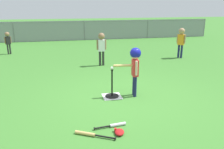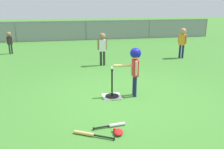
{
  "view_description": "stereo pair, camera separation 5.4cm",
  "coord_description": "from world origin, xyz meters",
  "px_view_note": "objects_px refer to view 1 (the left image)",
  "views": [
    {
      "loc": [
        -1.34,
        -4.9,
        2.14
      ],
      "look_at": [
        -0.25,
        0.17,
        0.55
      ],
      "focal_mm": 37.42,
      "sensor_mm": 36.0,
      "label": 1
    },
    {
      "loc": [
        -1.29,
        -4.91,
        2.14
      ],
      "look_at": [
        -0.25,
        0.17,
        0.55
      ],
      "focal_mm": 37.42,
      "sensor_mm": 36.0,
      "label": 2
    }
  ],
  "objects_px": {
    "batting_tee": "(112,92)",
    "spare_bat_silver": "(115,125)",
    "spare_bat_wood": "(89,134)",
    "fielder_deep_left": "(101,45)",
    "batter_child": "(135,62)",
    "fielder_deep_right": "(8,40)",
    "glove_by_plate": "(119,132)",
    "fielder_near_right": "(181,39)",
    "baseball_on_tee": "(112,68)"
  },
  "relations": [
    {
      "from": "fielder_deep_right",
      "to": "fielder_deep_left",
      "type": "relative_size",
      "value": 0.83
    },
    {
      "from": "fielder_deep_left",
      "to": "glove_by_plate",
      "type": "bearing_deg",
      "value": -95.98
    },
    {
      "from": "batting_tee",
      "to": "baseball_on_tee",
      "type": "bearing_deg",
      "value": 0.0
    },
    {
      "from": "batter_child",
      "to": "glove_by_plate",
      "type": "relative_size",
      "value": 4.58
    },
    {
      "from": "batter_child",
      "to": "fielder_near_right",
      "type": "xyz_separation_m",
      "value": [
        3.04,
        3.52,
        -0.06
      ]
    },
    {
      "from": "spare_bat_wood",
      "to": "spare_bat_silver",
      "type": "bearing_deg",
      "value": 23.14
    },
    {
      "from": "batting_tee",
      "to": "fielder_near_right",
      "type": "bearing_deg",
      "value": 44.14
    },
    {
      "from": "fielder_deep_right",
      "to": "glove_by_plate",
      "type": "relative_size",
      "value": 3.77
    },
    {
      "from": "batting_tee",
      "to": "fielder_near_right",
      "type": "height_order",
      "value": "fielder_near_right"
    },
    {
      "from": "batting_tee",
      "to": "baseball_on_tee",
      "type": "relative_size",
      "value": 9.04
    },
    {
      "from": "batting_tee",
      "to": "fielder_deep_left",
      "type": "relative_size",
      "value": 0.58
    },
    {
      "from": "fielder_deep_right",
      "to": "glove_by_plate",
      "type": "xyz_separation_m",
      "value": [
        3.14,
        -7.35,
        -0.58
      ]
    },
    {
      "from": "fielder_near_right",
      "to": "fielder_deep_left",
      "type": "relative_size",
      "value": 1.04
    },
    {
      "from": "baseball_on_tee",
      "to": "spare_bat_silver",
      "type": "distance_m",
      "value": 1.58
    },
    {
      "from": "spare_bat_silver",
      "to": "glove_by_plate",
      "type": "bearing_deg",
      "value": -84.68
    },
    {
      "from": "batter_child",
      "to": "glove_by_plate",
      "type": "bearing_deg",
      "value": -115.36
    },
    {
      "from": "baseball_on_tee",
      "to": "fielder_deep_right",
      "type": "distance_m",
      "value": 6.62
    },
    {
      "from": "fielder_near_right",
      "to": "spare_bat_silver",
      "type": "distance_m",
      "value": 6.23
    },
    {
      "from": "fielder_deep_left",
      "to": "spare_bat_silver",
      "type": "relative_size",
      "value": 1.93
    },
    {
      "from": "baseball_on_tee",
      "to": "fielder_deep_right",
      "type": "height_order",
      "value": "fielder_deep_right"
    },
    {
      "from": "batter_child",
      "to": "fielder_deep_left",
      "type": "bearing_deg",
      "value": 95.32
    },
    {
      "from": "batting_tee",
      "to": "batter_child",
      "type": "bearing_deg",
      "value": -5.89
    },
    {
      "from": "batting_tee",
      "to": "fielder_deep_left",
      "type": "bearing_deg",
      "value": 85.09
    },
    {
      "from": "fielder_near_right",
      "to": "spare_bat_wood",
      "type": "xyz_separation_m",
      "value": [
        -4.31,
        -5.07,
        -0.74
      ]
    },
    {
      "from": "spare_bat_silver",
      "to": "spare_bat_wood",
      "type": "height_order",
      "value": "same"
    },
    {
      "from": "batter_child",
      "to": "glove_by_plate",
      "type": "height_order",
      "value": "batter_child"
    },
    {
      "from": "batter_child",
      "to": "spare_bat_silver",
      "type": "bearing_deg",
      "value": -120.17
    },
    {
      "from": "batting_tee",
      "to": "spare_bat_silver",
      "type": "xyz_separation_m",
      "value": [
        -0.25,
        -1.4,
        -0.08
      ]
    },
    {
      "from": "spare_bat_wood",
      "to": "fielder_deep_left",
      "type": "bearing_deg",
      "value": 77.72
    },
    {
      "from": "baseball_on_tee",
      "to": "glove_by_plate",
      "type": "bearing_deg",
      "value": -97.88
    },
    {
      "from": "batting_tee",
      "to": "fielder_deep_right",
      "type": "height_order",
      "value": "fielder_deep_right"
    },
    {
      "from": "spare_bat_silver",
      "to": "fielder_deep_left",
      "type": "bearing_deg",
      "value": 83.36
    },
    {
      "from": "batting_tee",
      "to": "spare_bat_wood",
      "type": "bearing_deg",
      "value": -114.61
    },
    {
      "from": "fielder_deep_right",
      "to": "spare_bat_wood",
      "type": "distance_m",
      "value": 7.78
    },
    {
      "from": "baseball_on_tee",
      "to": "fielder_near_right",
      "type": "xyz_separation_m",
      "value": [
        3.57,
        3.46,
        0.07
      ]
    },
    {
      "from": "batting_tee",
      "to": "batter_child",
      "type": "height_order",
      "value": "batter_child"
    },
    {
      "from": "baseball_on_tee",
      "to": "spare_bat_silver",
      "type": "height_order",
      "value": "baseball_on_tee"
    },
    {
      "from": "spare_bat_silver",
      "to": "spare_bat_wood",
      "type": "xyz_separation_m",
      "value": [
        -0.48,
        -0.21,
        -0.0
      ]
    },
    {
      "from": "batter_child",
      "to": "fielder_near_right",
      "type": "relative_size",
      "value": 0.98
    },
    {
      "from": "fielder_deep_left",
      "to": "spare_bat_wood",
      "type": "distance_m",
      "value": 4.71
    },
    {
      "from": "batting_tee",
      "to": "spare_bat_wood",
      "type": "xyz_separation_m",
      "value": [
        -0.74,
        -1.61,
        -0.08
      ]
    },
    {
      "from": "fielder_near_right",
      "to": "spare_bat_silver",
      "type": "relative_size",
      "value": 2.01
    },
    {
      "from": "baseball_on_tee",
      "to": "batter_child",
      "type": "bearing_deg",
      "value": -5.89
    },
    {
      "from": "batter_child",
      "to": "fielder_deep_left",
      "type": "xyz_separation_m",
      "value": [
        -0.28,
        2.99,
        -0.09
      ]
    },
    {
      "from": "baseball_on_tee",
      "to": "fielder_near_right",
      "type": "relative_size",
      "value": 0.06
    },
    {
      "from": "fielder_deep_right",
      "to": "spare_bat_wood",
      "type": "xyz_separation_m",
      "value": [
        2.64,
        -7.3,
        -0.59
      ]
    },
    {
      "from": "spare_bat_silver",
      "to": "batter_child",
      "type": "bearing_deg",
      "value": 59.83
    },
    {
      "from": "batting_tee",
      "to": "fielder_deep_right",
      "type": "bearing_deg",
      "value": 120.67
    },
    {
      "from": "batter_child",
      "to": "spare_bat_wood",
      "type": "height_order",
      "value": "batter_child"
    },
    {
      "from": "batter_child",
      "to": "fielder_deep_right",
      "type": "height_order",
      "value": "batter_child"
    }
  ]
}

